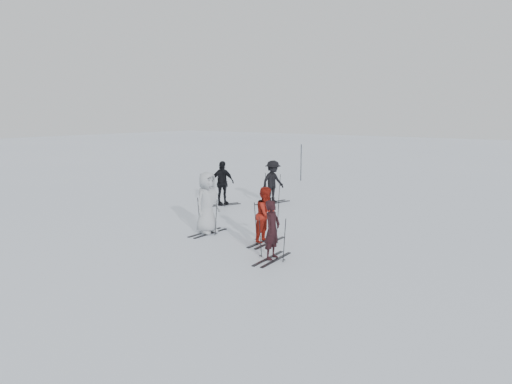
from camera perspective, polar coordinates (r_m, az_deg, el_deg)
ground at (r=16.34m, az=-2.09°, el=-3.91°), size 120.00×120.00×0.00m
skier_near_dark at (r=12.54m, az=1.87°, el=-4.46°), size 0.41×0.58×1.49m
skier_red at (r=14.14m, az=1.19°, el=-2.70°), size 0.65×0.81×1.58m
skier_grey at (r=15.27m, az=-5.59°, el=-1.29°), size 0.62×0.93×1.88m
skier_uphill_left at (r=19.88m, az=-3.91°, el=0.98°), size 0.83×1.10×1.74m
skier_uphill_far at (r=20.29m, az=1.93°, el=1.12°), size 0.84×1.21×1.72m
skis_near_dark at (r=12.58m, az=1.86°, el=-5.26°), size 1.62×0.97×1.13m
skis_red at (r=14.18m, az=1.19°, el=-3.49°), size 1.67×0.97×1.18m
skis_grey at (r=15.34m, az=-5.57°, el=-2.67°), size 1.56×0.85×1.12m
skis_uphill_left at (r=19.93m, az=-3.90°, el=0.12°), size 1.77×1.43×1.14m
skis_uphill_far at (r=20.33m, az=1.93°, el=0.48°), size 1.87×1.23×1.26m
piste_marker at (r=27.03m, az=5.17°, el=3.37°), size 0.05×0.05×1.96m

